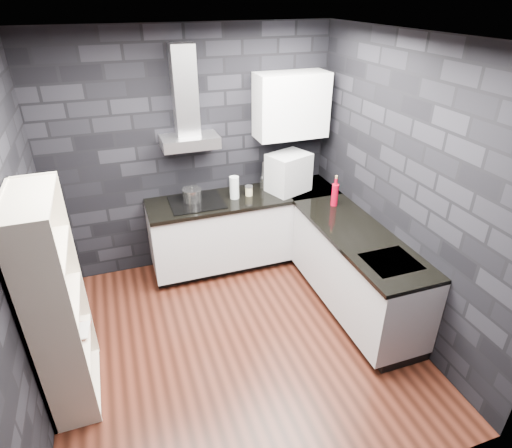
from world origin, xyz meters
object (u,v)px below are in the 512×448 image
glass_vase (234,188)px  fruit_bowl (54,310)px  pot (192,195)px  appliance_garage (288,173)px  storage_jar (249,191)px  bookshelf (56,305)px  utensil_crock (264,183)px  red_bottle (335,195)px

glass_vase → fruit_bowl: (-1.80, -1.46, -0.09)m
pot → glass_vase: bearing=-8.7°
appliance_garage → fruit_bowl: appliance_garage is taller
pot → appliance_garage: (1.12, -0.08, 0.15)m
storage_jar → bookshelf: bookshelf is taller
utensil_crock → appliance_garage: bearing=-37.6°
appliance_garage → bookshelf: size_ratio=0.25×
red_bottle → bookshelf: bearing=-163.6°
pot → red_bottle: bearing=-22.8°
fruit_bowl → red_bottle: bearing=18.4°
pot → utensil_crock: (0.88, 0.10, -0.01)m
appliance_garage → fruit_bowl: 2.85m
glass_vase → appliance_garage: appliance_garage is taller
bookshelf → storage_jar: bearing=27.9°
storage_jar → fruit_bowl: size_ratio=0.44×
storage_jar → fruit_bowl: bearing=-143.4°
pot → bookshelf: size_ratio=0.12×
appliance_garage → bookshelf: bookshelf is taller
pot → utensil_crock: pot is taller
appliance_garage → fruit_bowl: size_ratio=1.93×
pot → fruit_bowl: (-1.33, -1.53, -0.04)m
fruit_bowl → bookshelf: bearing=90.0°
glass_vase → bookshelf: (-1.80, -1.35, -0.13)m
utensil_crock → red_bottle: 0.90m
appliance_garage → fruit_bowl: (-2.45, -1.45, -0.19)m
glass_vase → pot: bearing=171.3°
pot → glass_vase: (0.47, -0.07, 0.05)m
pot → storage_jar: bearing=-5.1°
utensil_crock → red_bottle: (0.56, -0.70, 0.06)m
pot → red_bottle: size_ratio=0.85×
pot → storage_jar: size_ratio=2.05×
storage_jar → appliance_garage: (0.47, -0.03, 0.17)m
glass_vase → storage_jar: bearing=4.5°
appliance_garage → bookshelf: (-2.45, -1.34, -0.22)m
storage_jar → red_bottle: (0.80, -0.55, 0.07)m
storage_jar → utensil_crock: bearing=33.0°
appliance_garage → red_bottle: 0.62m
bookshelf → fruit_bowl: size_ratio=7.79×
fruit_bowl → appliance_garage: bearing=30.5°
storage_jar → red_bottle: red_bottle is taller
red_bottle → fruit_bowl: size_ratio=1.06×
storage_jar → red_bottle: bearing=-34.6°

